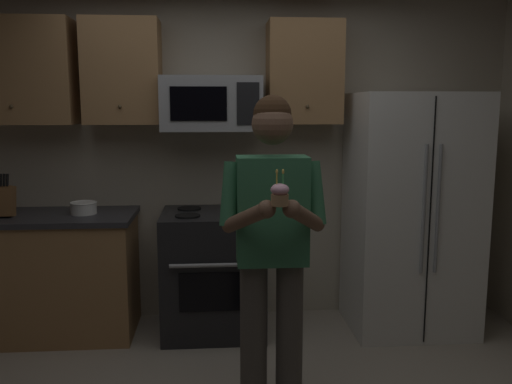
{
  "coord_description": "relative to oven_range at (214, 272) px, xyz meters",
  "views": [
    {
      "loc": [
        -0.13,
        -2.62,
        1.7
      ],
      "look_at": [
        0.09,
        0.23,
        1.25
      ],
      "focal_mm": 38.05,
      "sensor_mm": 36.0,
      "label": 1
    }
  ],
  "objects": [
    {
      "name": "bowl_large_white",
      "position": [
        -0.94,
        0.02,
        0.51
      ],
      "size": [
        0.19,
        0.19,
        0.09
      ],
      "color": "white",
      "rests_on": "counter_left"
    },
    {
      "name": "counter_left",
      "position": [
        -1.3,
        0.02,
        0.0
      ],
      "size": [
        1.44,
        0.66,
        0.92
      ],
      "color": "#9E7247",
      "rests_on": "ground"
    },
    {
      "name": "cabinet_row_upper",
      "position": [
        -0.57,
        0.17,
        1.49
      ],
      "size": [
        2.78,
        0.36,
        0.76
      ],
      "color": "#9E7247"
    },
    {
      "name": "person",
      "position": [
        0.32,
        -1.14,
        0.53
      ],
      "size": [
        0.6,
        0.48,
        1.76
      ],
      "color": "#4C4742",
      "rests_on": "ground"
    },
    {
      "name": "refrigerator",
      "position": [
        1.5,
        -0.04,
        0.44
      ],
      "size": [
        0.9,
        0.75,
        1.8
      ],
      "color": "white",
      "rests_on": "ground"
    },
    {
      "name": "wall_back",
      "position": [
        0.15,
        0.39,
        0.84
      ],
      "size": [
        4.4,
        0.1,
        2.6
      ],
      "primitive_type": "cube",
      "color": "#B7AD99",
      "rests_on": "ground"
    },
    {
      "name": "oven_range",
      "position": [
        0.0,
        0.0,
        0.0
      ],
      "size": [
        0.76,
        0.7,
        0.93
      ],
      "color": "black",
      "rests_on": "ground"
    },
    {
      "name": "cupcake",
      "position": [
        0.32,
        -1.47,
        0.83
      ],
      "size": [
        0.09,
        0.09,
        0.17
      ],
      "color": "#A87F56"
    },
    {
      "name": "knife_block",
      "position": [
        -1.5,
        -0.03,
        0.58
      ],
      "size": [
        0.16,
        0.15,
        0.32
      ],
      "color": "brown",
      "rests_on": "counter_left"
    },
    {
      "name": "microwave",
      "position": [
        0.0,
        0.12,
        1.26
      ],
      "size": [
        0.74,
        0.41,
        0.4
      ],
      "color": "#9EA0A5"
    }
  ]
}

